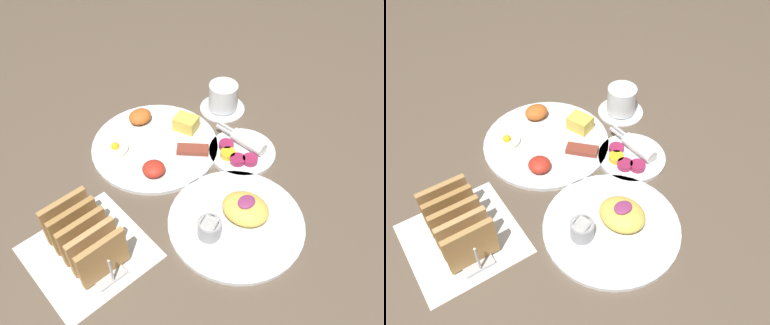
# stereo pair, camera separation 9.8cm
# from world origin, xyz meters

# --- Properties ---
(ground_plane) EXTENTS (3.00, 3.00, 0.00)m
(ground_plane) POSITION_xyz_m (0.00, 0.00, 0.00)
(ground_plane) COLOR brown
(napkin_flat) EXTENTS (0.22, 0.22, 0.00)m
(napkin_flat) POSITION_xyz_m (-0.22, 0.01, 0.00)
(napkin_flat) COLOR white
(napkin_flat) RESTS_ON ground_plane
(plate_breakfast) EXTENTS (0.31, 0.31, 0.05)m
(plate_breakfast) POSITION_xyz_m (0.06, 0.16, 0.01)
(plate_breakfast) COLOR white
(plate_breakfast) RESTS_ON ground_plane
(plate_condiments) EXTENTS (0.16, 0.18, 0.04)m
(plate_condiments) POSITION_xyz_m (0.20, 0.00, 0.01)
(plate_condiments) COLOR white
(plate_condiments) RESTS_ON ground_plane
(plate_foreground) EXTENTS (0.29, 0.29, 0.06)m
(plate_foreground) POSITION_xyz_m (0.04, -0.13, 0.01)
(plate_foreground) COLOR white
(plate_foreground) RESTS_ON ground_plane
(toast_rack) EXTENTS (0.10, 0.18, 0.10)m
(toast_rack) POSITION_xyz_m (-0.22, 0.01, 0.05)
(toast_rack) COLOR #B7B7BC
(toast_rack) RESTS_ON ground_plane
(coffee_cup) EXTENTS (0.12, 0.12, 0.08)m
(coffee_cup) POSITION_xyz_m (0.29, 0.15, 0.04)
(coffee_cup) COLOR white
(coffee_cup) RESTS_ON ground_plane
(teaspoon) EXTENTS (0.10, 0.09, 0.01)m
(teaspoon) POSITION_xyz_m (0.08, -0.15, 0.00)
(teaspoon) COLOR silver
(teaspoon) RESTS_ON ground_plane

